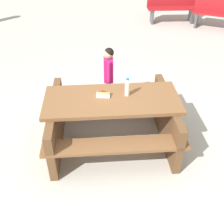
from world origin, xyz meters
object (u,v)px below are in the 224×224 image
Objects in this scene: soda_bottle at (127,87)px; child_in_coat at (109,70)px; park_bench_mid at (172,7)px; park_bench_near at (220,13)px; picnic_table at (112,117)px; hotdog_tray at (103,94)px.

child_in_coat is (0.40, -0.79, -0.19)m from soda_bottle.
child_in_coat is at bearing -63.09° from soda_bottle.
soda_bottle is 0.17× the size of park_bench_mid.
park_bench_near and park_bench_mid have the same top height.
child_in_coat is at bearing 61.09° from park_bench_near.
park_bench_mid is (-0.84, -5.63, 0.00)m from picnic_table.
hotdog_tray is 0.12× the size of park_bench_mid.
soda_bottle is 0.91m from child_in_coat.
picnic_table is at bearing 164.13° from hotdog_tray.
child_in_coat is at bearing 77.35° from park_bench_mid.
soda_bottle is at bearing -148.42° from picnic_table.
child_in_coat is 4.85m from park_bench_mid.
park_bench_mid is (1.34, -0.39, 0.00)m from park_bench_near.
hotdog_tray reaches higher than picnic_table.
park_bench_mid is (-0.97, -5.59, -0.33)m from hotdog_tray.
child_in_coat reaches higher than park_bench_near.
picnic_table is 0.96m from child_in_coat.
hotdog_tray is (0.31, 0.08, -0.09)m from soda_bottle.
park_bench_near is at bearing -112.57° from picnic_table.
hotdog_tray is at bearing -15.87° from picnic_table.
soda_bottle is at bearing 68.75° from park_bench_near.
soda_bottle is at bearing 83.19° from park_bench_mid.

